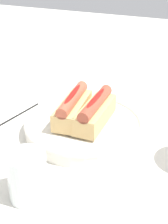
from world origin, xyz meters
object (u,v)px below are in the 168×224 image
at_px(hotdog_front, 73,107).
at_px(chopstick_near, 8,120).
at_px(serving_bowl, 84,126).
at_px(hotdog_back, 96,111).
at_px(water_glass, 26,179).

distance_m(hotdog_front, chopstick_near, 0.18).
height_order(serving_bowl, chopstick_near, serving_bowl).
relative_size(serving_bowl, hotdog_back, 1.82).
bearing_deg(serving_bowl, water_glass, -2.78).
bearing_deg(water_glass, hotdog_front, -176.03).
height_order(water_glass, chopstick_near, water_glass).
distance_m(serving_bowl, hotdog_back, 0.05).
distance_m(hotdog_back, water_glass, 0.24).
bearing_deg(chopstick_near, water_glass, 52.49).
height_order(hotdog_back, water_glass, hotdog_back).
height_order(hotdog_front, chopstick_near, hotdog_front).
xyz_separation_m(water_glass, chopstick_near, (-0.21, -0.18, -0.04)).
distance_m(hotdog_front, hotdog_back, 0.05).
xyz_separation_m(serving_bowl, hotdog_front, (0.00, -0.03, 0.04)).
distance_m(serving_bowl, chopstick_near, 0.20).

